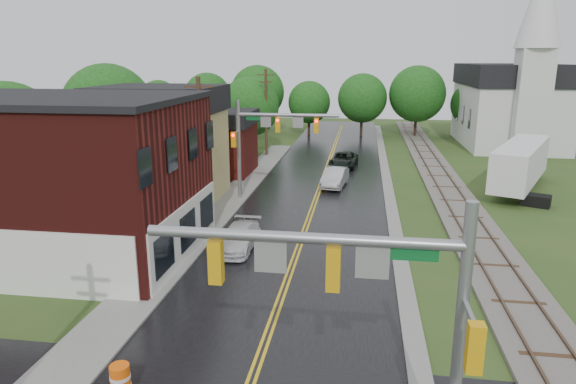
% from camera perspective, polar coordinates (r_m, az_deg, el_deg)
% --- Properties ---
extents(main_road, '(10.00, 90.00, 0.02)m').
position_cam_1_polar(main_road, '(40.22, 3.44, 0.12)').
color(main_road, black).
rests_on(main_road, ground).
extents(curb_right, '(0.80, 70.00, 0.12)m').
position_cam_1_polar(curb_right, '(44.99, 10.87, 1.46)').
color(curb_right, gray).
rests_on(curb_right, ground).
extents(sidewalk_left, '(2.40, 50.00, 0.12)m').
position_cam_1_polar(sidewalk_left, '(36.52, -7.00, -1.48)').
color(sidewalk_left, gray).
rests_on(sidewalk_left, ground).
extents(brick_building, '(14.30, 10.30, 8.30)m').
position_cam_1_polar(brick_building, '(29.15, -24.59, 1.56)').
color(brick_building, '#49120F').
rests_on(brick_building, ground).
extents(yellow_house, '(8.00, 7.00, 6.40)m').
position_cam_1_polar(yellow_house, '(38.23, -13.73, 3.87)').
color(yellow_house, tan).
rests_on(yellow_house, ground).
extents(darkred_building, '(7.00, 6.00, 4.40)m').
position_cam_1_polar(darkred_building, '(46.43, -8.39, 4.75)').
color(darkred_building, '#3F0F0C').
rests_on(darkred_building, ground).
extents(church, '(10.40, 18.40, 20.00)m').
position_cam_1_polar(church, '(64.86, 23.66, 9.72)').
color(church, silver).
rests_on(church, ground).
extents(railroad, '(3.20, 80.00, 0.30)m').
position_cam_1_polar(railroad, '(45.42, 16.68, 1.36)').
color(railroad, '#59544C').
rests_on(railroad, ground).
extents(traffic_signal_near, '(7.34, 0.30, 7.20)m').
position_cam_1_polar(traffic_signal_near, '(11.95, 8.67, -10.98)').
color(traffic_signal_near, gray).
rests_on(traffic_signal_near, ground).
extents(traffic_signal_far, '(7.34, 0.43, 7.20)m').
position_cam_1_polar(traffic_signal_far, '(36.78, -2.29, 6.67)').
color(traffic_signal_far, gray).
rests_on(traffic_signal_far, ground).
extents(utility_pole_b, '(1.80, 0.28, 9.00)m').
position_cam_1_polar(utility_pole_b, '(32.84, -9.65, 5.05)').
color(utility_pole_b, '#382616').
rests_on(utility_pole_b, ground).
extents(utility_pole_c, '(1.80, 0.28, 9.00)m').
position_cam_1_polar(utility_pole_c, '(54.01, -2.45, 8.97)').
color(utility_pole_c, '#382616').
rests_on(utility_pole_c, ground).
extents(tree_left_a, '(6.80, 6.80, 8.67)m').
position_cam_1_polar(tree_left_a, '(38.74, -28.51, 5.53)').
color(tree_left_a, black).
rests_on(tree_left_a, ground).
extents(tree_left_b, '(7.60, 7.60, 9.69)m').
position_cam_1_polar(tree_left_b, '(46.05, -19.18, 8.43)').
color(tree_left_b, black).
rests_on(tree_left_b, ground).
extents(tree_left_c, '(6.00, 6.00, 7.65)m').
position_cam_1_polar(tree_left_c, '(51.91, -11.05, 8.25)').
color(tree_left_c, black).
rests_on(tree_left_c, ground).
extents(tree_left_e, '(6.40, 6.40, 8.16)m').
position_cam_1_polar(tree_left_e, '(56.26, -4.16, 9.27)').
color(tree_left_e, black).
rests_on(tree_left_e, ground).
extents(suv_dark, '(2.82, 5.24, 1.40)m').
position_cam_1_polar(suv_dark, '(49.02, 6.22, 3.56)').
color(suv_dark, black).
rests_on(suv_dark, ground).
extents(sedan_silver, '(2.18, 4.75, 1.51)m').
position_cam_1_polar(sedan_silver, '(41.46, 5.23, 1.60)').
color(sedan_silver, '#B6B6BB').
rests_on(sedan_silver, ground).
extents(pickup_white, '(1.95, 4.51, 1.29)m').
position_cam_1_polar(pickup_white, '(28.02, -5.51, -5.11)').
color(pickup_white, silver).
rests_on(pickup_white, ground).
extents(semi_trailer, '(7.08, 11.65, 3.71)m').
position_cam_1_polar(semi_trailer, '(43.63, 24.48, 2.95)').
color(semi_trailer, black).
rests_on(semi_trailer, ground).
extents(construction_barrel, '(0.77, 0.77, 1.08)m').
position_cam_1_polar(construction_barrel, '(17.47, -18.11, -19.35)').
color(construction_barrel, '#F35A0A').
rests_on(construction_barrel, ground).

